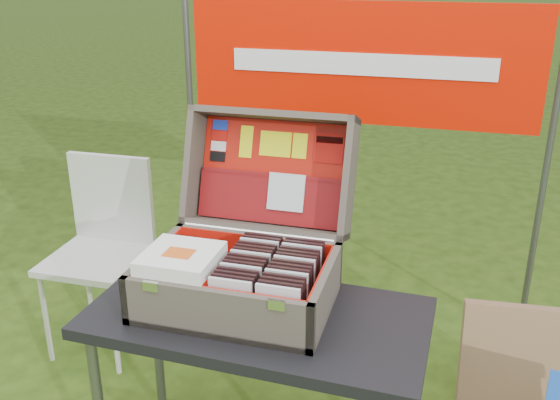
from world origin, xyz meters
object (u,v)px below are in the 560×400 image
(table, at_px, (259,398))
(cardboard_box, at_px, (514,359))
(chair, at_px, (95,261))
(suitcase, at_px, (242,221))

(table, bearing_deg, cardboard_box, 38.34)
(table, xyz_separation_m, chair, (-0.97, 0.57, 0.11))
(suitcase, distance_m, cardboard_box, 1.33)
(table, height_order, chair, chair)
(suitcase, distance_m, chair, 1.13)
(suitcase, height_order, cardboard_box, suitcase)
(cardboard_box, bearing_deg, suitcase, -154.46)
(table, bearing_deg, suitcase, 131.24)
(cardboard_box, bearing_deg, chair, 177.85)
(table, distance_m, chair, 1.13)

